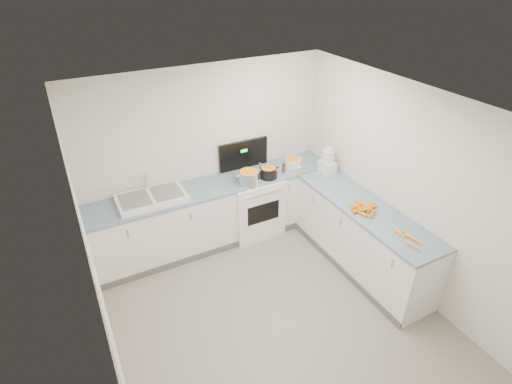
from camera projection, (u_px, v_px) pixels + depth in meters
name	position (u px, v px, depth m)	size (l,w,h in m)	color
floor	(277.00, 318.00, 4.68)	(3.50, 4.00, 0.00)	gray
ceiling	(285.00, 114.00, 3.38)	(3.50, 4.00, 0.00)	silver
wall_back	(207.00, 155.00, 5.55)	(3.50, 2.50, 0.00)	silver
wall_left	(100.00, 290.00, 3.33)	(4.00, 2.50, 0.00)	silver
wall_right	(407.00, 191.00, 4.72)	(4.00, 2.50, 0.00)	silver
counter_back	(218.00, 212.00, 5.72)	(3.50, 0.62, 0.94)	white
counter_right	(362.00, 237.00, 5.24)	(0.62, 2.20, 0.94)	white
stove	(253.00, 203.00, 5.93)	(0.76, 0.65, 1.36)	white
sink	(151.00, 198.00, 5.10)	(0.86, 0.52, 0.31)	white
steel_pot	(249.00, 178.00, 5.45)	(0.28, 0.28, 0.21)	silver
black_pot	(268.00, 173.00, 5.61)	(0.24, 0.24, 0.17)	black
wooden_spoon	(269.00, 167.00, 5.56)	(0.02, 0.02, 0.37)	#AD7A47
mixing_bowl	(293.00, 162.00, 5.92)	(0.25, 0.25, 0.11)	white
extract_bottle	(284.00, 169.00, 5.74)	(0.05, 0.05, 0.12)	#593319
spice_jar	(298.00, 170.00, 5.73)	(0.05, 0.05, 0.09)	#E5B266
food_processor	(328.00, 162.00, 5.70)	(0.19, 0.23, 0.38)	white
carrot_pile	(363.00, 207.00, 4.92)	(0.37, 0.41, 0.09)	orange
peeled_carrots	(411.00, 239.00, 4.40)	(0.18, 0.42, 0.04)	orange
peelings	(138.00, 198.00, 5.02)	(0.23, 0.27, 0.01)	tan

